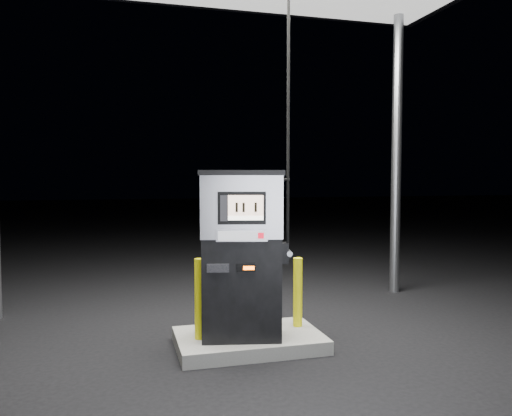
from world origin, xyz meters
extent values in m
plane|color=black|center=(0.00, 0.00, 0.00)|extent=(80.00, 80.00, 0.00)
cube|color=#61615C|center=(0.00, 0.00, 0.07)|extent=(1.60, 1.00, 0.15)
cylinder|color=gray|center=(3.00, 2.00, 2.25)|extent=(0.16, 0.16, 4.50)
cube|color=black|center=(-0.11, -0.10, 0.70)|extent=(0.92, 0.65, 1.10)
cube|color=#B1B1B8|center=(-0.11, -0.10, 1.58)|extent=(0.94, 0.67, 0.66)
cube|color=black|center=(-0.11, -0.10, 1.94)|extent=(0.98, 0.71, 0.05)
cube|color=black|center=(-0.16, -0.35, 1.58)|extent=(0.49, 0.13, 0.33)
cube|color=beige|center=(-0.13, -0.37, 1.60)|extent=(0.35, 0.08, 0.21)
cube|color=white|center=(-0.13, -0.37, 1.47)|extent=(0.35, 0.08, 0.04)
cube|color=#B1B1B8|center=(-0.16, -0.35, 1.29)|extent=(0.52, 0.14, 0.12)
cube|color=#9D9FA5|center=(-0.17, -0.36, 1.29)|extent=(0.47, 0.10, 0.09)
cube|color=red|center=(0.02, -0.41, 1.29)|extent=(0.06, 0.02, 0.06)
cube|color=black|center=(-0.12, -0.36, 0.96)|extent=(0.19, 0.06, 0.08)
cube|color=#E5540B|center=(-0.10, -0.37, 0.96)|extent=(0.11, 0.03, 0.04)
cube|color=black|center=(-0.40, -0.30, 0.96)|extent=(0.23, 0.07, 0.09)
cube|color=black|center=(0.34, -0.20, 1.07)|extent=(0.12, 0.17, 0.22)
cylinder|color=gray|center=(0.39, -0.21, 1.07)|extent=(0.10, 0.20, 0.06)
cylinder|color=black|center=(0.37, -0.25, 2.54)|extent=(0.04, 0.04, 2.73)
cylinder|color=#FFF90E|center=(-0.55, -0.02, 0.58)|extent=(0.12, 0.12, 0.87)
cylinder|color=#FFF90E|center=(0.62, 0.14, 0.55)|extent=(0.14, 0.14, 0.80)
camera|label=1|loc=(-1.35, -5.28, 1.88)|focal=35.00mm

